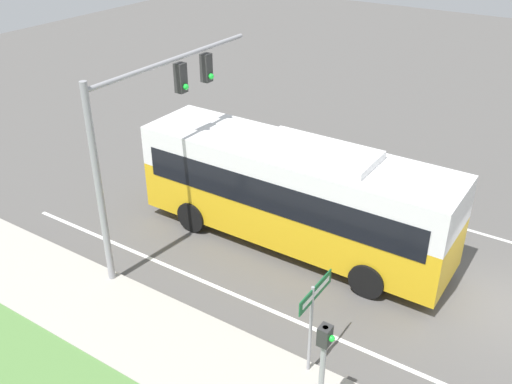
{
  "coord_description": "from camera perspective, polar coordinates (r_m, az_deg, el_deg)",
  "views": [
    {
      "loc": [
        -14.07,
        -1.02,
        10.47
      ],
      "look_at": [
        -0.94,
        7.61,
        1.84
      ],
      "focal_mm": 40.0,
      "sensor_mm": 36.0,
      "label": 1
    }
  ],
  "objects": [
    {
      "name": "pedestrian_signal",
      "position": [
        12.25,
        6.75,
        -16.17
      ],
      "size": [
        0.28,
        0.34,
        2.68
      ],
      "color": "#939399",
      "rests_on": "ground_plane"
    },
    {
      "name": "signal_gantry",
      "position": [
        16.83,
        -10.6,
        7.21
      ],
      "size": [
        6.94,
        0.41,
        6.12
      ],
      "color": "#939399",
      "rests_on": "ground_plane"
    },
    {
      "name": "bus",
      "position": [
        17.84,
        3.74,
        0.26
      ],
      "size": [
        2.68,
        10.21,
        3.59
      ],
      "color": "gold",
      "rests_on": "ground_plane"
    },
    {
      "name": "street_sign",
      "position": [
        13.31,
        5.73,
        -11.8
      ],
      "size": [
        1.48,
        0.08,
        2.59
      ],
      "color": "#939399",
      "rests_on": "ground_plane"
    },
    {
      "name": "ground_plane",
      "position": [
        17.57,
        23.46,
        -10.66
      ],
      "size": [
        80.0,
        80.0,
        0.0
      ],
      "primitive_type": "plane",
      "color": "#565451"
    }
  ]
}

